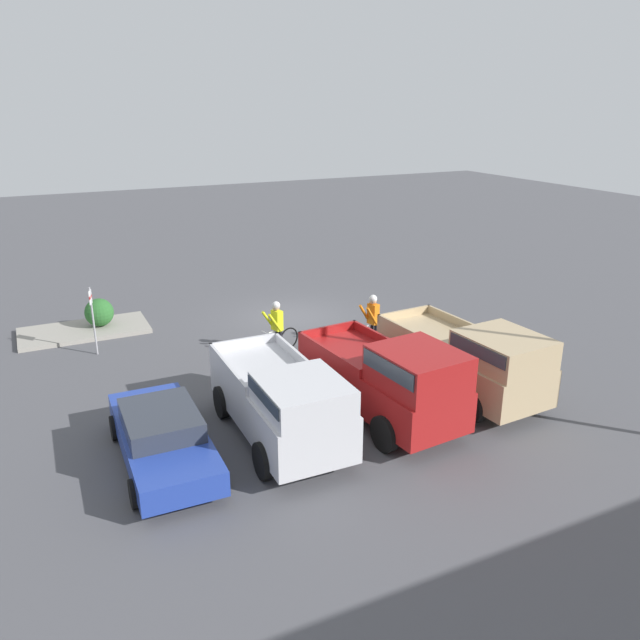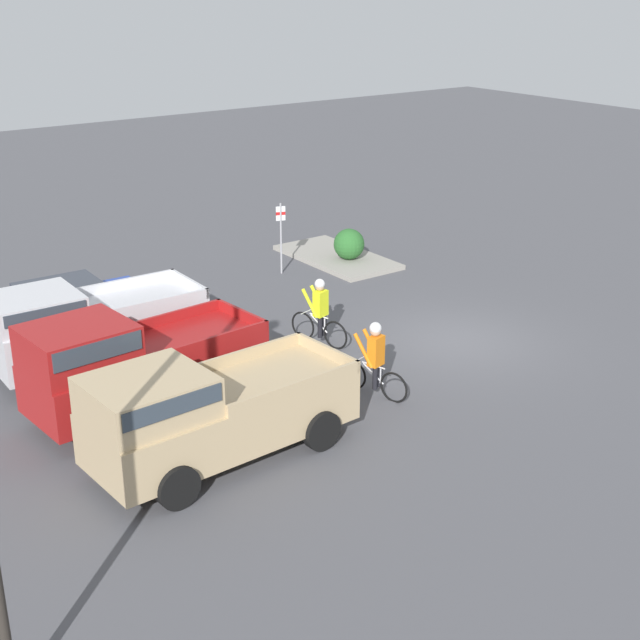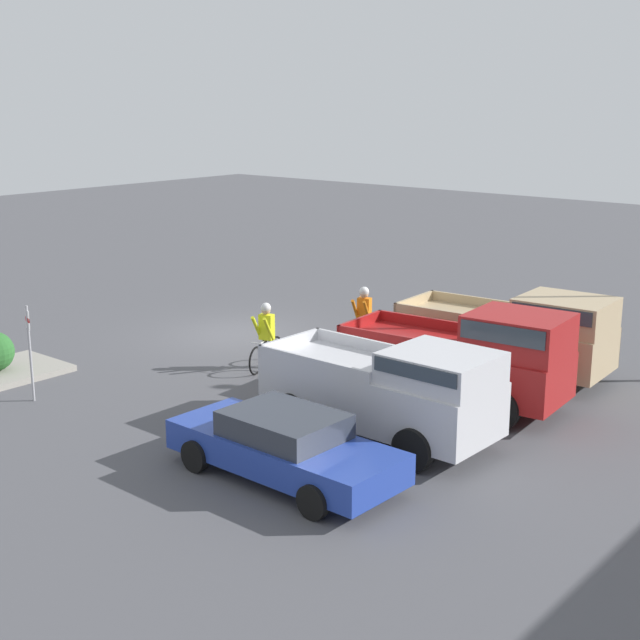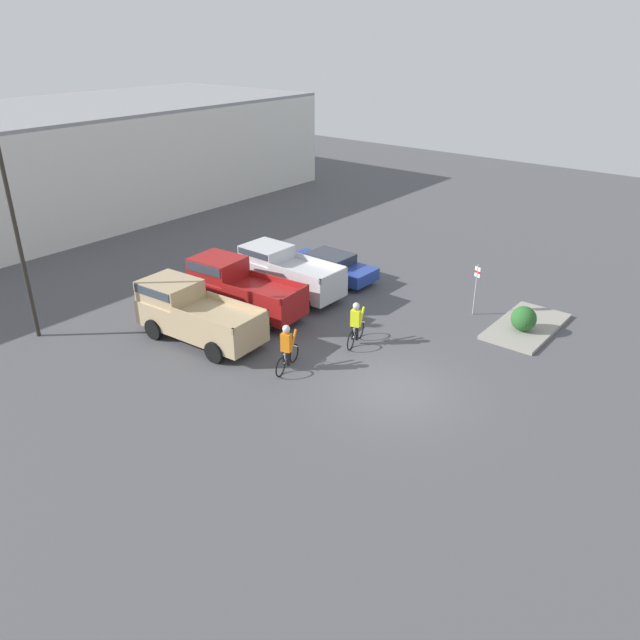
# 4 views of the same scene
# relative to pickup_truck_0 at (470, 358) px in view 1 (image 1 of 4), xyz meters

# --- Properties ---
(ground_plane) EXTENTS (80.00, 80.00, 0.00)m
(ground_plane) POSITION_rel_pickup_truck_0_xyz_m (1.66, -8.29, -1.13)
(ground_plane) COLOR #4C4C51
(pickup_truck_0) EXTENTS (2.47, 5.43, 2.17)m
(pickup_truck_0) POSITION_rel_pickup_truck_0_xyz_m (0.00, 0.00, 0.00)
(pickup_truck_0) COLOR tan
(pickup_truck_0) RESTS_ON ground_plane
(pickup_truck_1) EXTENTS (2.49, 5.28, 2.32)m
(pickup_truck_1) POSITION_rel_pickup_truck_0_xyz_m (2.79, 0.28, 0.07)
(pickup_truck_1) COLOR maroon
(pickup_truck_1) RESTS_ON ground_plane
(pickup_truck_2) EXTENTS (2.22, 5.03, 2.10)m
(pickup_truck_2) POSITION_rel_pickup_truck_0_xyz_m (5.63, 0.09, -0.02)
(pickup_truck_2) COLOR silver
(pickup_truck_2) RESTS_ON ground_plane
(sedan_0) EXTENTS (2.02, 4.67, 1.28)m
(sedan_0) POSITION_rel_pickup_truck_0_xyz_m (8.43, -0.30, -0.47)
(sedan_0) COLOR #233D9E
(sedan_0) RESTS_ON ground_plane
(cyclist_0) EXTENTS (1.77, 0.60, 1.77)m
(cyclist_0) POSITION_rel_pickup_truck_0_xyz_m (3.61, -5.30, -0.24)
(cyclist_0) COLOR black
(cyclist_0) RESTS_ON ground_plane
(cyclist_1) EXTENTS (1.79, 0.61, 1.78)m
(cyclist_1) POSITION_rel_pickup_truck_0_xyz_m (0.45, -4.53, -0.22)
(cyclist_1) COLOR black
(cyclist_1) RESTS_ON ground_plane
(fire_lane_sign) EXTENTS (0.12, 0.29, 2.28)m
(fire_lane_sign) POSITION_rel_pickup_truck_0_xyz_m (8.96, -7.68, 0.25)
(fire_lane_sign) COLOR #9E9EA3
(fire_lane_sign) RESTS_ON ground_plane
(curb_island) EXTENTS (4.38, 2.24, 0.15)m
(curb_island) POSITION_rel_pickup_truck_0_xyz_m (9.12, -10.00, -1.06)
(curb_island) COLOR gray
(curb_island) RESTS_ON ground_plane
(shrub) EXTENTS (1.01, 1.01, 1.01)m
(shrub) POSITION_rel_pickup_truck_0_xyz_m (8.54, -10.05, -0.47)
(shrub) COLOR #286028
(shrub) RESTS_ON curb_island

